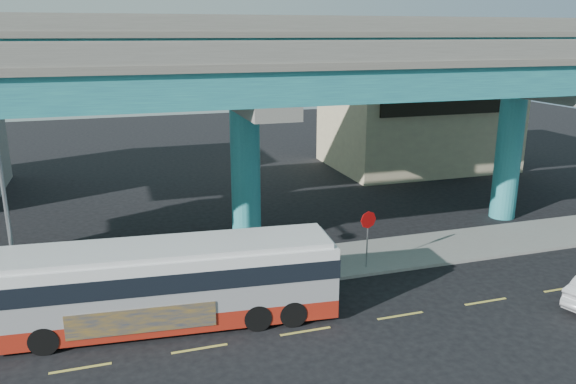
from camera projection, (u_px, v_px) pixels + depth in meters
name	position (u px, v px, depth m)	size (l,w,h in m)	color
ground	(303.00, 327.00, 21.41)	(120.00, 120.00, 0.00)	black
sidewalk	(265.00, 270.00, 26.43)	(70.00, 4.00, 0.15)	gray
lane_markings	(305.00, 331.00, 21.13)	(58.00, 0.12, 0.01)	#D8C64C
viaduct	(243.00, 69.00, 27.26)	(52.00, 12.40, 11.70)	#206479
building_beige	(417.00, 124.00, 46.77)	(14.00, 10.23, 7.00)	#C0B389
transit_bus	(170.00, 281.00, 21.23)	(12.84, 3.84, 3.25)	#9E2013
street_lamp	(4.00, 211.00, 20.31)	(0.50, 2.27, 6.81)	gray
stop_sign	(368.00, 227.00, 25.99)	(0.83, 0.17, 2.79)	gray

